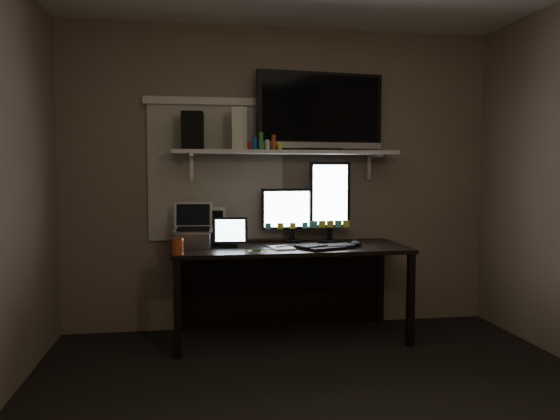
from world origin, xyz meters
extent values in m
plane|color=black|center=(0.00, 0.00, 0.00)|extent=(3.60, 3.60, 0.00)
plane|color=#6C5D4D|center=(0.00, 1.80, 1.25)|extent=(3.60, 0.00, 3.60)
cube|color=beige|center=(-0.55, 1.79, 1.30)|extent=(1.10, 0.02, 1.10)
cube|color=black|center=(0.00, 1.43, 0.71)|extent=(1.80, 0.75, 0.03)
cube|color=black|center=(0.00, 1.78, 0.35)|extent=(1.80, 0.02, 0.70)
cube|color=black|center=(-0.86, 1.09, 0.35)|extent=(0.05, 0.05, 0.70)
cube|color=black|center=(0.86, 1.09, 0.35)|extent=(0.05, 0.05, 0.70)
cube|color=black|center=(-0.86, 1.76, 0.35)|extent=(0.05, 0.05, 0.70)
cube|color=black|center=(0.86, 1.76, 0.35)|extent=(0.05, 0.05, 0.70)
cube|color=beige|center=(0.00, 1.62, 1.46)|extent=(1.80, 0.35, 0.03)
cube|color=black|center=(0.06, 1.66, 0.96)|extent=(0.51, 0.07, 0.45)
cube|color=black|center=(0.36, 1.60, 1.07)|extent=(0.34, 0.06, 0.67)
cube|color=black|center=(0.24, 1.27, 0.74)|extent=(0.47, 0.31, 0.03)
ellipsoid|color=black|center=(0.51, 1.34, 0.75)|extent=(0.09, 0.13, 0.04)
cube|color=white|center=(-0.09, 1.29, 0.74)|extent=(0.19, 0.24, 0.01)
cube|color=black|center=(-0.47, 1.43, 0.85)|extent=(0.27, 0.13, 0.23)
cube|color=black|center=(-0.62, 1.68, 0.87)|extent=(0.24, 0.14, 0.29)
cube|color=silver|center=(-0.74, 1.48, 0.90)|extent=(0.32, 0.27, 0.33)
cylinder|color=#9C3B1C|center=(-0.85, 1.12, 0.79)|extent=(0.10, 0.10, 0.12)
cube|color=black|center=(0.30, 1.67, 1.80)|extent=(1.08, 0.31, 0.64)
cube|color=beige|center=(-0.37, 1.60, 1.64)|extent=(0.15, 0.28, 0.32)
cube|color=black|center=(-0.74, 1.63, 1.63)|extent=(0.18, 0.21, 0.30)
camera|label=1|loc=(-0.75, -2.73, 1.31)|focal=35.00mm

